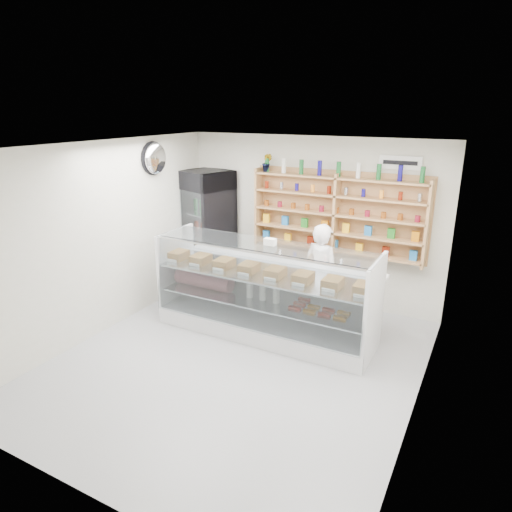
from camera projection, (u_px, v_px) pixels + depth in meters
The scene contains 8 objects.
room at pixel (235, 263), 5.63m from camera, with size 5.00×5.00×5.00m.
display_counter at pixel (265, 309), 6.76m from camera, with size 3.24×0.97×1.41m.
shop_worker at pixel (321, 275), 6.93m from camera, with size 0.59×0.38×1.61m, color white.
drinks_cooler at pixel (208, 230), 8.35m from camera, with size 0.97×0.96×2.17m.
wall_shelving at pixel (336, 214), 7.31m from camera, with size 2.84×0.28×1.33m.
potted_plant at pixel (267, 163), 7.64m from camera, with size 0.17×0.13×0.30m, color #1E6626.
security_mirror at pixel (156, 159), 7.28m from camera, with size 0.15×0.50×0.50m, color silver.
wall_sign at pixel (400, 163), 6.75m from camera, with size 0.62×0.03×0.20m, color white.
Camera 1 is at (2.73, -4.58, 3.24)m, focal length 32.00 mm.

